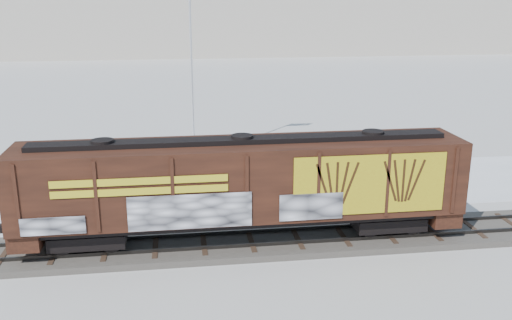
{
  "coord_description": "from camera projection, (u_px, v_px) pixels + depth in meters",
  "views": [
    {
      "loc": [
        -2.9,
        -22.19,
        10.29
      ],
      "look_at": [
        0.66,
        3.0,
        2.92
      ],
      "focal_mm": 40.0,
      "sensor_mm": 36.0,
      "label": 1
    }
  ],
  "objects": [
    {
      "name": "ground",
      "position": [
        251.0,
        245.0,
        24.36
      ],
      "size": [
        500.0,
        500.0,
        0.0
      ],
      "primitive_type": "plane",
      "color": "white",
      "rests_on": "ground"
    },
    {
      "name": "car_white",
      "position": [
        224.0,
        173.0,
        31.96
      ],
      "size": [
        4.43,
        2.57,
        1.38
      ],
      "primitive_type": "imported",
      "rotation": [
        0.0,
        0.0,
        1.29
      ],
      "color": "silver",
      "rests_on": "parking_strip"
    },
    {
      "name": "hopper_railcar",
      "position": [
        242.0,
        183.0,
        23.51
      ],
      "size": [
        18.33,
        3.06,
        4.33
      ],
      "color": "black",
      "rests_on": "rail_track"
    },
    {
      "name": "rail_track",
      "position": [
        251.0,
        242.0,
        24.32
      ],
      "size": [
        50.0,
        3.4,
        0.43
      ],
      "color": "#59544C",
      "rests_on": "ground"
    },
    {
      "name": "parking_strip",
      "position": [
        233.0,
        189.0,
        31.49
      ],
      "size": [
        40.0,
        8.0,
        0.03
      ],
      "primitive_type": "cube",
      "color": "white",
      "rests_on": "ground"
    },
    {
      "name": "car_silver",
      "position": [
        174.0,
        173.0,
        31.64
      ],
      "size": [
        4.87,
        3.11,
        1.54
      ],
      "primitive_type": "imported",
      "rotation": [
        0.0,
        0.0,
        1.88
      ],
      "color": "#A0A3A7",
      "rests_on": "parking_strip"
    },
    {
      "name": "flagpole",
      "position": [
        194.0,
        83.0,
        35.75
      ],
      "size": [
        2.3,
        0.9,
        13.18
      ],
      "color": "silver",
      "rests_on": "ground"
    },
    {
      "name": "car_dark",
      "position": [
        261.0,
        174.0,
        31.95
      ],
      "size": [
        4.75,
        3.33,
        1.28
      ],
      "primitive_type": "imported",
      "rotation": [
        0.0,
        0.0,
        1.18
      ],
      "color": "black",
      "rests_on": "parking_strip"
    }
  ]
}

